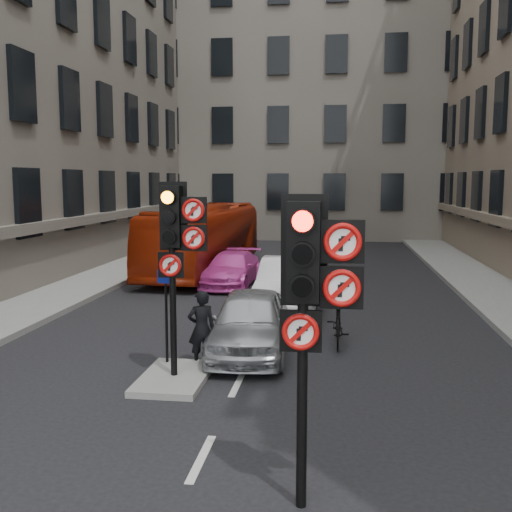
% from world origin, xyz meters
% --- Properties ---
extents(pavement_left, '(3.00, 50.00, 0.16)m').
position_xyz_m(pavement_left, '(-7.20, 12.00, 0.08)').
color(pavement_left, gray).
rests_on(pavement_left, ground).
extents(centre_island, '(1.20, 2.00, 0.12)m').
position_xyz_m(centre_island, '(-1.20, 5.00, 0.06)').
color(centre_island, gray).
rests_on(centre_island, ground).
extents(building_far, '(30.00, 14.00, 20.00)m').
position_xyz_m(building_far, '(0.00, 38.00, 10.00)').
color(building_far, gray).
rests_on(building_far, ground).
extents(signal_near, '(0.91, 0.40, 3.58)m').
position_xyz_m(signal_near, '(1.49, 0.99, 2.58)').
color(signal_near, black).
rests_on(signal_near, ground).
extents(signal_far, '(0.91, 0.40, 3.58)m').
position_xyz_m(signal_far, '(-1.11, 4.99, 2.70)').
color(signal_far, black).
rests_on(signal_far, centre_island).
extents(car_silver, '(1.79, 4.08, 1.37)m').
position_xyz_m(car_silver, '(-0.06, 7.00, 0.68)').
color(car_silver, '#9C9FA3').
rests_on(car_silver, ground).
extents(car_white, '(1.66, 4.61, 1.51)m').
position_xyz_m(car_white, '(0.45, 11.20, 0.76)').
color(car_white, silver).
rests_on(car_white, ground).
extents(car_pink, '(1.88, 4.13, 1.17)m').
position_xyz_m(car_pink, '(-1.91, 15.17, 0.59)').
color(car_pink, '#D83FA6').
rests_on(car_pink, ground).
extents(bus_red, '(3.04, 10.04, 2.76)m').
position_xyz_m(bus_red, '(-3.53, 18.02, 1.38)').
color(bus_red, '#97230B').
rests_on(bus_red, ground).
extents(motorcycle, '(0.53, 1.86, 1.12)m').
position_xyz_m(motorcycle, '(1.82, 7.94, 0.56)').
color(motorcycle, black).
rests_on(motorcycle, ground).
extents(motorcyclist, '(0.66, 0.57, 1.54)m').
position_xyz_m(motorcyclist, '(-0.90, 6.00, 0.77)').
color(motorcyclist, black).
rests_on(motorcyclist, ground).
extents(info_sign, '(0.32, 0.12, 1.85)m').
position_xyz_m(info_sign, '(-1.55, 5.73, 1.32)').
color(info_sign, black).
rests_on(info_sign, centre_island).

